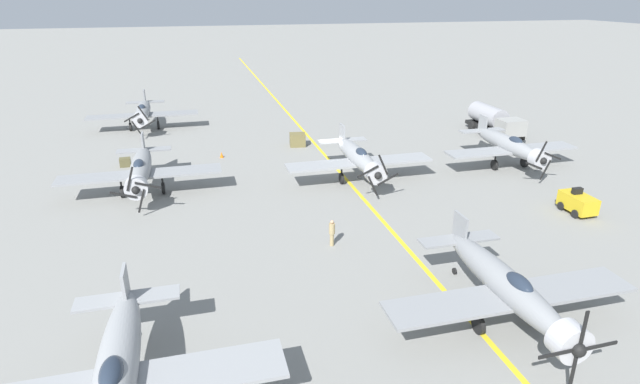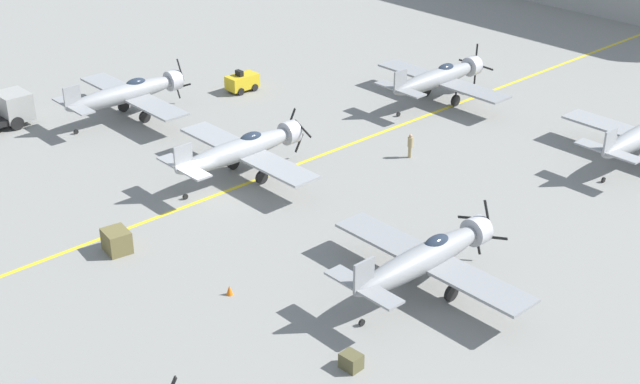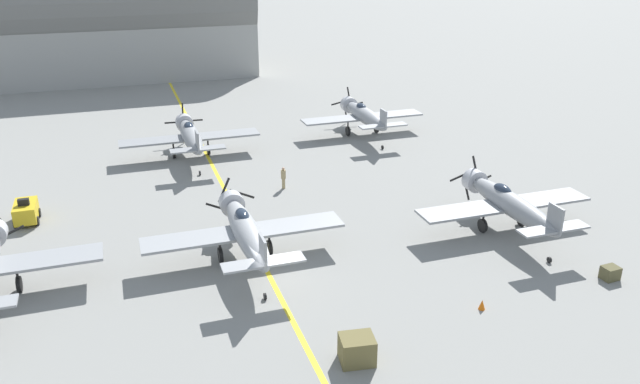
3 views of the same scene
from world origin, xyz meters
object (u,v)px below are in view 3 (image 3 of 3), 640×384
(airplane_mid_center, at_px, (245,230))
(traffic_cone, at_px, (482,305))
(tow_tractor, at_px, (26,211))
(airplane_far_center, at_px, (190,136))
(supply_crate_by_tanker, at_px, (357,349))
(ground_crew_walking, at_px, (283,177))
(airplane_far_right, at_px, (364,115))
(hangar, at_px, (101,12))
(supply_crate_mid_lane, at_px, (610,273))
(airplane_mid_right, at_px, (508,203))

(airplane_mid_center, distance_m, traffic_cone, 13.95)
(tow_tractor, bearing_deg, airplane_far_center, 38.40)
(supply_crate_by_tanker, xyz_separation_m, traffic_cone, (7.75, 1.93, -0.37))
(tow_tractor, height_order, ground_crew_walking, tow_tractor)
(tow_tractor, xyz_separation_m, traffic_cone, (23.38, -19.13, -0.52))
(airplane_far_right, relative_size, supply_crate_by_tanker, 7.74)
(airplane_far_right, height_order, tow_tractor, airplane_far_right)
(airplane_far_center, relative_size, hangar, 0.31)
(hangar, bearing_deg, ground_crew_walking, -76.14)
(supply_crate_mid_lane, distance_m, hangar, 72.47)
(hangar, bearing_deg, airplane_mid_center, -83.46)
(airplane_far_center, xyz_separation_m, ground_crew_walking, (5.68, -9.50, -1.07))
(airplane_far_center, relative_size, airplane_mid_center, 1.00)
(airplane_far_right, bearing_deg, tow_tractor, -151.97)
(supply_crate_by_tanker, relative_size, traffic_cone, 2.82)
(airplane_far_right, height_order, supply_crate_mid_lane, airplane_far_right)
(supply_crate_mid_lane, xyz_separation_m, hangar, (-25.71, 67.27, 8.12))
(supply_crate_by_tanker, height_order, supply_crate_mid_lane, supply_crate_by_tanker)
(airplane_far_right, distance_m, hangar, 44.27)
(airplane_mid_right, height_order, airplane_mid_center, airplane_mid_right)
(ground_crew_walking, bearing_deg, airplane_far_right, 44.52)
(supply_crate_mid_lane, bearing_deg, tow_tractor, 149.59)
(airplane_far_right, relative_size, hangar, 0.31)
(ground_crew_walking, bearing_deg, traffic_cone, -74.84)
(ground_crew_walking, distance_m, hangar, 50.20)
(tow_tractor, relative_size, traffic_cone, 4.73)
(tow_tractor, distance_m, hangar, 49.53)
(airplane_far_center, height_order, ground_crew_walking, airplane_far_center)
(traffic_cone, bearing_deg, supply_crate_mid_lane, 2.63)
(airplane_far_right, height_order, hangar, hangar)
(airplane_far_center, xyz_separation_m, airplane_mid_center, (0.51, -19.90, 0.00))
(airplane_mid_center, xyz_separation_m, airplane_far_right, (16.26, 21.30, 0.00))
(ground_crew_walking, bearing_deg, airplane_mid_center, -116.45)
(airplane_mid_right, relative_size, hangar, 0.31)
(tow_tractor, distance_m, traffic_cone, 30.22)
(airplane_mid_center, relative_size, tow_tractor, 4.62)
(airplane_mid_right, bearing_deg, ground_crew_walking, 128.48)
(supply_crate_mid_lane, height_order, traffic_cone, supply_crate_mid_lane)
(airplane_far_center, xyz_separation_m, supply_crate_by_tanker, (3.21, -30.91, -1.37))
(airplane_mid_right, distance_m, airplane_mid_center, 17.05)
(supply_crate_mid_lane, bearing_deg, ground_crew_walking, 125.91)
(tow_tractor, bearing_deg, traffic_cone, -39.29)
(supply_crate_by_tanker, bearing_deg, ground_crew_walking, 83.41)
(airplane_mid_right, height_order, tow_tractor, airplane_mid_right)
(airplane_mid_center, bearing_deg, ground_crew_walking, 76.92)
(airplane_mid_right, distance_m, airplane_far_right, 22.75)
(airplane_far_center, bearing_deg, airplane_far_right, -4.62)
(airplane_mid_center, xyz_separation_m, tow_tractor, (-12.93, 10.05, -1.22))
(traffic_cone, xyz_separation_m, hangar, (-17.16, 67.66, 8.23))
(hangar, bearing_deg, supply_crate_mid_lane, -69.09)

